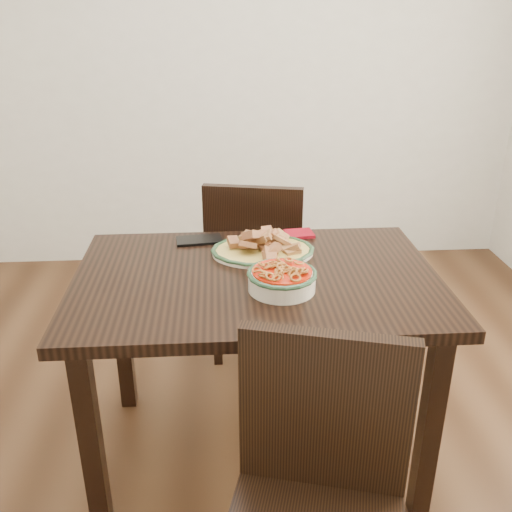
{
  "coord_description": "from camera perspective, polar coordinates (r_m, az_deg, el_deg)",
  "views": [
    {
      "loc": [
        -0.14,
        -1.81,
        1.57
      ],
      "look_at": [
        -0.02,
        -0.09,
        0.81
      ],
      "focal_mm": 40.0,
      "sensor_mm": 36.0,
      "label": 1
    }
  ],
  "objects": [
    {
      "name": "chair_far",
      "position": [
        2.59,
        0.0,
        -0.63
      ],
      "size": [
        0.5,
        0.5,
        0.89
      ],
      "rotation": [
        0.0,
        0.0,
        2.94
      ],
      "color": "black",
      "rests_on": "ground"
    },
    {
      "name": "floor",
      "position": [
        2.4,
        0.32,
        -17.02
      ],
      "size": [
        3.5,
        3.5,
        0.0
      ],
      "primitive_type": "plane",
      "color": "#372111",
      "rests_on": "ground"
    },
    {
      "name": "chair_near",
      "position": [
        1.48,
        6.17,
        -22.88
      ],
      "size": [
        0.51,
        0.51,
        0.89
      ],
      "rotation": [
        0.0,
        0.0,
        -0.26
      ],
      "color": "black",
      "rests_on": "ground"
    },
    {
      "name": "noodle_bowl",
      "position": [
        1.78,
        2.61,
        -2.11
      ],
      "size": [
        0.22,
        0.22,
        0.08
      ],
      "color": "beige",
      "rests_on": "dining_table"
    },
    {
      "name": "napkin",
      "position": [
        2.23,
        4.33,
        2.23
      ],
      "size": [
        0.12,
        0.1,
        0.01
      ],
      "primitive_type": "cube",
      "rotation": [
        0.0,
        0.0,
        0.12
      ],
      "color": "maroon",
      "rests_on": "dining_table"
    },
    {
      "name": "dining_table",
      "position": [
        1.94,
        0.04,
        -4.5
      ],
      "size": [
        1.21,
        0.81,
        0.75
      ],
      "color": "black",
      "rests_on": "ground"
    },
    {
      "name": "fish_plate",
      "position": [
        2.04,
        0.68,
        1.38
      ],
      "size": [
        0.36,
        0.28,
        0.11
      ],
      "color": "beige",
      "rests_on": "dining_table"
    },
    {
      "name": "smartphone",
      "position": [
        2.17,
        -5.7,
        1.6
      ],
      "size": [
        0.18,
        0.11,
        0.01
      ],
      "primitive_type": "cube",
      "rotation": [
        0.0,
        0.0,
        0.12
      ],
      "color": "black",
      "rests_on": "dining_table"
    },
    {
      "name": "wall_back",
      "position": [
        3.58,
        -1.83,
        19.47
      ],
      "size": [
        3.5,
        0.1,
        2.6
      ],
      "primitive_type": "cube",
      "color": "beige",
      "rests_on": "ground"
    }
  ]
}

